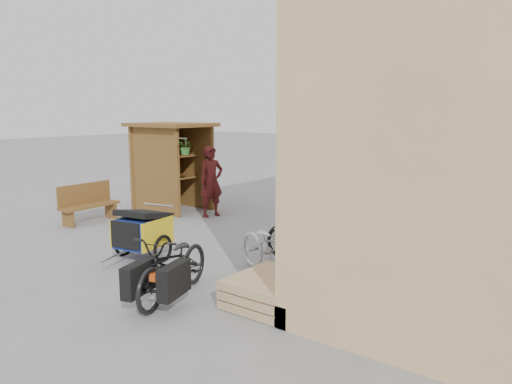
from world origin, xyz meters
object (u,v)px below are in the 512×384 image
Objects in this scene: pallet_stack at (271,290)px; bike_2 at (328,228)px; bike_0 at (273,248)px; bike_4 at (353,214)px; bench at (88,203)px; shopping_carts at (443,192)px; kiosk at (169,154)px; bike_1 at (307,237)px; bike_7 at (393,202)px; person_kiosk at (211,181)px; bike_6 at (386,212)px; child_trailer at (143,230)px; cargo_bike at (173,266)px; bike_5 at (366,213)px; bike_3 at (347,221)px.

bike_2 is at bearing 104.70° from pallet_stack.
bike_4 is at bearing 22.82° from bike_0.
bench is at bearing 88.47° from bike_2.
pallet_stack is 7.71m from shopping_carts.
kiosk is at bearing 65.39° from bike_2.
bike_7 is (-0.03, 3.98, 0.05)m from bike_1.
kiosk is at bearing 108.02° from person_kiosk.
bike_4 is (-0.20, 3.31, -0.01)m from bike_0.
pallet_stack is 1.23m from bike_0.
bike_6 is (0.24, 2.31, -0.00)m from bike_2.
bike_0 is at bearing 3.95° from child_trailer.
bench is at bearing 142.36° from bike_7.
bike_7 is at bearing 96.10° from pallet_stack.
child_trailer is at bearing 164.98° from bike_4.
bench is 1.01× the size of bike_6.
bike_2 is at bearing 11.88° from bench.
bike_7 is (0.04, 4.90, 0.06)m from bike_0.
kiosk is at bearing 68.04° from bike_1.
pallet_stack is at bearing -90.00° from shopping_carts.
bike_1 reaches higher than cargo_bike.
kiosk reaches higher than child_trailer.
bike_5 reaches higher than pallet_stack.
shopping_carts reaches higher than bike_1.
bench is 3.10m from person_kiosk.
bike_3 is (0.10, 2.44, 0.03)m from bike_0.
child_trailer is 1.12× the size of bike_6.
cargo_bike is at bearing 156.64° from bike_2.
bike_7 reaches higher than bike_3.
kiosk reaches higher than bike_5.
bike_4 is 0.99× the size of bike_7.
bike_4 is (5.40, 0.43, -1.07)m from kiosk.
shopping_carts is 1.91m from bike_7.
bike_1 is at bearing -173.54° from bike_5.
shopping_carts is 1.29× the size of bike_5.
child_trailer is at bearing 173.66° from pallet_stack.
cargo_bike reaches higher than pallet_stack.
kiosk is 5.66m from bike_5.
bike_2 is at bearing 23.09° from bike_0.
pallet_stack is at bearing -126.44° from bike_0.
bike_2 is at bearing 161.57° from bike_3.
bike_2 is at bearing -161.37° from bike_4.
bike_3 reaches higher than bike_2.
shopping_carts is 1.15× the size of child_trailer.
bike_7 is at bearing 17.33° from bike_3.
kiosk is 1.34× the size of bike_7.
kiosk reaches higher than bike_7.
person_kiosk reaches higher than bike_6.
bench reaches higher than pallet_stack.
bike_0 is 1.03× the size of bike_4.
bike_2 is (-0.81, -4.60, -0.21)m from shopping_carts.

